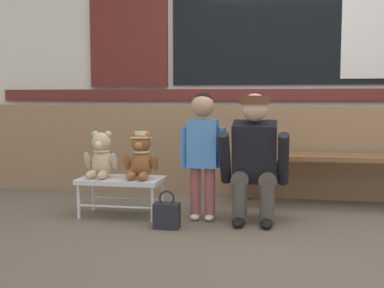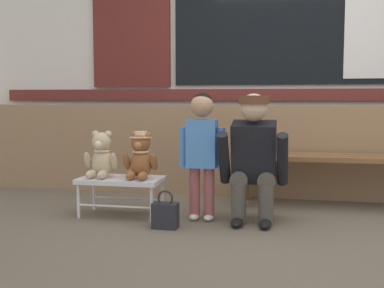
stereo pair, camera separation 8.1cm
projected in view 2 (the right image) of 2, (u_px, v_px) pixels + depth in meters
The scene contains 10 objects.
ground_plane at pixel (288, 239), 3.22m from camera, with size 60.00×60.00×0.00m, color brown.
brick_low_wall at pixel (291, 151), 4.57m from camera, with size 6.65×0.25×0.85m, color #997551.
shop_facade at pixel (295, 6), 4.94m from camera, with size 6.79×0.26×3.67m.
wooden_bench_long at pixel (361, 164), 4.10m from camera, with size 2.10×0.40×0.44m.
small_display_bench at pixel (121, 182), 3.83m from camera, with size 0.64×0.36×0.30m.
teddy_bear_plain at pixel (101, 156), 3.85m from camera, with size 0.28×0.26×0.36m.
teddy_bear_with_hat at pixel (141, 156), 3.78m from camera, with size 0.28×0.27×0.36m.
child_standing at pixel (202, 142), 3.67m from camera, with size 0.35×0.18×0.96m.
adult_crouching at pixel (255, 158), 3.62m from camera, with size 0.50×0.49×0.95m.
handbag_on_ground at pixel (165, 215), 3.48m from camera, with size 0.18×0.11×0.27m.
Camera 2 is at (0.03, -3.21, 0.92)m, focal length 46.11 mm.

